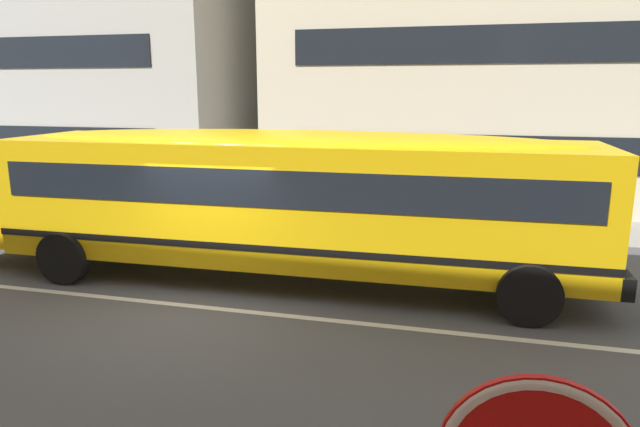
{
  "coord_description": "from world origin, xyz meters",
  "views": [
    {
      "loc": [
        4.5,
        -8.77,
        3.86
      ],
      "look_at": [
        2.0,
        0.95,
        1.64
      ],
      "focal_mm": 31.83,
      "sensor_mm": 36.0,
      "label": 1
    }
  ],
  "objects": [
    {
      "name": "sidewalk_far",
      "position": [
        0.0,
        7.77,
        0.01
      ],
      "size": [
        120.0,
        3.0,
        0.01
      ],
      "primitive_type": "cube",
      "color": "gray",
      "rests_on": "ground_plane"
    },
    {
      "name": "lane_centreline",
      "position": [
        0.0,
        0.0,
        0.0
      ],
      "size": [
        110.0,
        0.16,
        0.01
      ],
      "primitive_type": "cube",
      "color": "silver",
      "rests_on": "ground_plane"
    },
    {
      "name": "school_bus",
      "position": [
        0.93,
        1.89,
        1.81
      ],
      "size": [
        13.67,
        3.24,
        3.05
      ],
      "rotation": [
        0.0,
        0.0,
        3.16
      ],
      "color": "yellow",
      "rests_on": "ground_plane"
    },
    {
      "name": "ground_plane",
      "position": [
        0.0,
        0.0,
        0.0
      ],
      "size": [
        400.0,
        400.0,
        0.0
      ],
      "primitive_type": "plane",
      "color": "#4C4C4F"
    }
  ]
}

